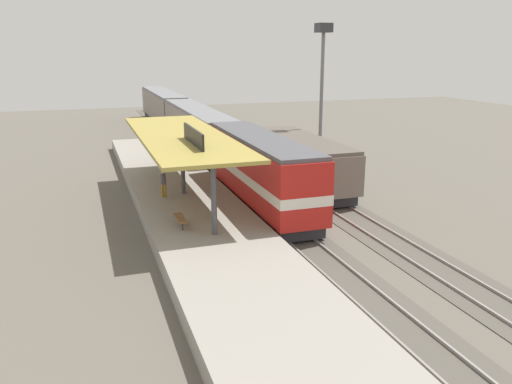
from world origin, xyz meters
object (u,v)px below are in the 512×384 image
(passenger_carriage_rear, at_px, (163,107))
(light_mast, at_px, (322,67))
(passenger_carriage_front, at_px, (198,131))
(person_waiting, at_px, (163,182))
(platform_bench, at_px, (180,218))
(freight_car, at_px, (305,162))
(locomotive, at_px, (260,171))

(passenger_carriage_rear, xyz_separation_m, light_mast, (7.80, -31.04, 6.08))
(passenger_carriage_front, bearing_deg, person_waiting, -109.51)
(passenger_carriage_front, distance_m, person_waiting, 17.76)
(platform_bench, distance_m, freight_car, 13.31)
(light_mast, height_order, person_waiting, light_mast)
(locomotive, distance_m, person_waiting, 6.09)
(platform_bench, distance_m, passenger_carriage_rear, 43.76)
(freight_car, height_order, light_mast, light_mast)
(passenger_carriage_front, xyz_separation_m, passenger_carriage_rear, (0.00, 20.80, 0.00))
(passenger_carriage_rear, relative_size, freight_car, 1.67)
(platform_bench, xyz_separation_m, light_mast, (13.80, 12.29, 7.05))
(platform_bench, distance_m, locomotive, 7.59)
(locomotive, distance_m, freight_car, 5.79)
(platform_bench, relative_size, person_waiting, 0.99)
(locomotive, xyz_separation_m, passenger_carriage_rear, (0.00, 38.80, -0.10))
(passenger_carriage_front, xyz_separation_m, freight_car, (4.60, -14.51, -0.34))
(platform_bench, relative_size, freight_car, 0.14)
(passenger_carriage_front, height_order, freight_car, passenger_carriage_front)
(person_waiting, bearing_deg, light_mast, 25.31)
(passenger_carriage_rear, height_order, person_waiting, passenger_carriage_rear)
(passenger_carriage_front, bearing_deg, light_mast, -52.71)
(freight_car, bearing_deg, light_mast, 53.14)
(platform_bench, xyz_separation_m, person_waiting, (0.07, 5.80, 0.51))
(passenger_carriage_front, bearing_deg, platform_bench, -104.91)
(light_mast, bearing_deg, platform_bench, -138.32)
(platform_bench, relative_size, passenger_carriage_rear, 0.08)
(freight_car, bearing_deg, locomotive, -142.82)
(locomotive, relative_size, passenger_carriage_front, 0.72)
(platform_bench, xyz_separation_m, locomotive, (6.00, 4.53, 1.07))
(platform_bench, xyz_separation_m, freight_car, (10.60, 8.02, 0.63))
(platform_bench, distance_m, person_waiting, 5.82)
(freight_car, bearing_deg, passenger_carriage_rear, 97.42)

